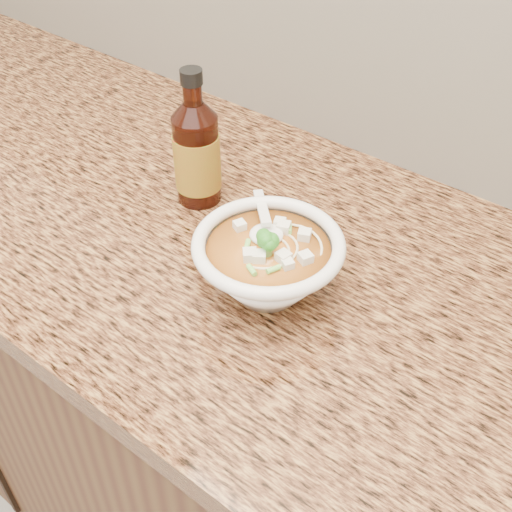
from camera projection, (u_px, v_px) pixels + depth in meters
The scene contains 4 objects.
cabinet at pixel (271, 436), 1.23m from camera, with size 4.00×0.65×0.86m, color #371C10.
counter_slab at pixel (276, 262), 0.93m from camera, with size 4.00×0.68×0.04m, color #9E703A.
soup_bowl at pixel (268, 265), 0.83m from camera, with size 0.20×0.20×0.11m.
hot_sauce_bottle at pixel (197, 154), 0.97m from camera, with size 0.09×0.09×0.22m.
Camera 1 is at (0.41, 1.11, 1.50)m, focal length 45.00 mm.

